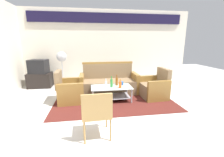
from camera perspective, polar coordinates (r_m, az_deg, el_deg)
ground_plane at (r=3.48m, az=5.08°, el=-13.68°), size 14.00×14.00×0.00m
wall_back at (r=6.10m, az=-1.42°, el=12.59°), size 6.52×0.19×2.80m
rug at (r=4.30m, az=0.68°, el=-8.03°), size 3.23×2.06×0.01m
couch at (r=4.79m, az=-1.22°, el=-1.82°), size 1.80×0.74×0.96m
armchair_left at (r=4.28m, az=-15.71°, el=-4.66°), size 0.74×0.80×0.85m
armchair_right at (r=4.56m, az=15.79°, el=-3.51°), size 0.74×0.80×0.85m
coffee_table at (r=4.15m, az=-0.27°, el=-4.93°), size 1.10×0.60×0.40m
bottle_green at (r=4.03m, az=-0.20°, el=-1.72°), size 0.07×0.07×0.31m
bottle_clear at (r=4.02m, az=-2.31°, el=-2.10°), size 0.06×0.06×0.25m
bottle_brown at (r=4.21m, az=1.82°, el=-1.07°), size 0.07×0.07×0.30m
bottle_orange at (r=3.99m, az=3.11°, el=-2.33°), size 0.07×0.07×0.23m
cup at (r=4.26m, az=3.81°, el=-1.80°), size 0.08×0.08×0.10m
tv_stand at (r=5.99m, az=-25.64°, el=-0.55°), size 0.80×0.50×0.52m
television at (r=5.90m, az=-26.13°, el=4.17°), size 0.66×0.53×0.48m
pedestal_fan at (r=5.72m, az=-18.61°, el=7.16°), size 0.36×0.36×1.27m
wicker_chair at (r=2.53m, az=-5.88°, el=-12.31°), size 0.50×0.50×0.84m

